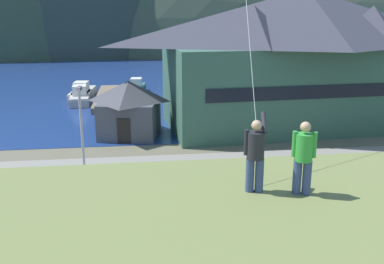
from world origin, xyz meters
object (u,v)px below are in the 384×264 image
Objects in this scene: harbor_lodge at (303,55)px; wharf_dock at (110,98)px; moored_boat_inner_slip at (80,97)px; moored_boat_outer_mooring at (137,88)px; parked_car_front_row_red at (322,238)px; parked_car_back_row_right at (220,190)px; storage_shed_waterside at (129,108)px; parked_car_back_row_left at (66,253)px; parking_light_pole at (82,127)px; person_kite_flyer at (255,153)px; parked_car_mid_row_near at (186,228)px; parked_car_lone_by_shed at (10,187)px; moored_boat_wharfside at (82,93)px; person_companion at (303,156)px.

harbor_lodge is 24.29m from wharf_dock.
moored_boat_outer_mooring is at bearing 36.47° from moored_boat_inner_slip.
harbor_lodge is 6.34× the size of parked_car_front_row_red.
storage_shed_waterside is at bearing 108.10° from parked_car_back_row_right.
moored_boat_inner_slip is at bearing 95.88° from parked_car_back_row_left.
harbor_lodge is at bearing 71.45° from parked_car_front_row_red.
harbor_lodge is 22.74m from parking_light_pole.
parked_car_front_row_red and parked_car_back_row_right have the same top height.
person_kite_flyer is at bearing -49.85° from parked_car_back_row_left.
parked_car_mid_row_near is (2.01, -39.59, 0.34)m from moored_boat_outer_mooring.
parking_light_pole reaches higher than parked_car_back_row_left.
harbor_lodge is at bearing -37.01° from wharf_dock.
moored_boat_inner_slip reaches higher than parked_car_front_row_red.
moored_boat_outer_mooring is 1.48× the size of parked_car_front_row_red.
harbor_lodge is 24.77m from parked_car_front_row_red.
parked_car_back_row_left and parked_car_lone_by_shed have the same top height.
parked_car_back_row_right is at bearing -9.59° from parked_car_lone_by_shed.
parked_car_mid_row_near is 2.28× the size of person_kite_flyer.
moored_boat_wharfside is at bearing 101.80° from person_kite_flyer.
storage_shed_waterside is at bearing 75.24° from parking_light_pole.
harbor_lodge reaches higher than storage_shed_waterside.
moored_boat_inner_slip is 39.02m from parked_car_front_row_red.
moored_boat_wharfside is 41.61m from parked_car_front_row_red.
parked_car_front_row_red is 16.78m from parked_car_lone_by_shed.
harbor_lodge is 25.74m from parked_car_mid_row_near.
moored_boat_inner_slip is 1.67× the size of parked_car_mid_row_near.
storage_shed_waterside reaches higher than moored_boat_wharfside.
storage_shed_waterside reaches higher than parked_car_lone_by_shed.
moored_boat_outer_mooring is (6.81, 2.25, -0.00)m from moored_boat_wharfside.
parked_car_front_row_red is 5.96m from parked_car_mid_row_near.
moored_boat_inner_slip is 44.90m from person_companion.
person_companion is (6.82, -7.12, 6.27)m from parked_car_back_row_left.
parked_car_back_row_right is at bearing -76.27° from wharf_dock.
moored_boat_inner_slip is 26.06m from parking_light_pole.
person_companion is at bearing -111.36° from harbor_lodge.
parking_light_pole is at bearing -90.30° from wharf_dock.
storage_shed_waterside is 0.90× the size of moored_boat_inner_slip.
person_companion is (1.05, -0.29, -0.02)m from person_kite_flyer.
parked_car_front_row_red is 10.15m from person_companion.
storage_shed_waterside is 16.31m from wharf_dock.
moored_boat_wharfside reaches higher than parked_car_front_row_red.
moored_boat_outer_mooring is at bearing 18.25° from moored_boat_wharfside.
parked_car_lone_by_shed is at bearing -102.10° from moored_boat_outer_mooring.
harbor_lodge is 3.67× the size of moored_boat_wharfside.
parked_car_back_row_left is at bearing -94.24° from moored_boat_outer_mooring.
person_companion reaches higher than parked_car_back_row_left.
parked_car_front_row_red is 15.59m from parking_light_pole.
parked_car_lone_by_shed is at bearing -90.72° from moored_boat_wharfside.
moored_boat_wharfside reaches higher than parked_car_mid_row_near.
parked_car_back_row_left is at bearing 130.15° from person_kite_flyer.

